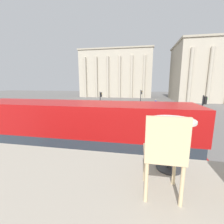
{
  "coord_description": "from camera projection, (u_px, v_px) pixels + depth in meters",
  "views": [
    {
      "loc": [
        0.76,
        -2.44,
        4.95
      ],
      "look_at": [
        -2.56,
        15.25,
        1.58
      ],
      "focal_mm": 24.0,
      "sensor_mm": 36.0,
      "label": 1
    }
  ],
  "objects": [
    {
      "name": "double_decker_bus",
      "position": [
        79.0,
        137.0,
        7.8
      ],
      "size": [
        11.41,
        2.73,
        4.04
      ],
      "rotation": [
        0.0,
        0.0,
        0.1
      ],
      "color": "black",
      "rests_on": "ground_plane"
    },
    {
      "name": "plaza_building_right",
      "position": [
        215.0,
        72.0,
        43.65
      ],
      "size": [
        22.98,
        16.63,
        16.7
      ],
      "color": "#B2A893",
      "rests_on": "ground_plane"
    },
    {
      "name": "traffic_light_far",
      "position": [
        141.0,
        97.0,
        29.18
      ],
      "size": [
        0.42,
        0.24,
        3.8
      ],
      "color": "black",
      "rests_on": "ground_plane"
    },
    {
      "name": "car_white",
      "position": [
        133.0,
        105.0,
        30.83
      ],
      "size": [
        4.2,
        1.93,
        1.35
      ],
      "rotation": [
        0.0,
        0.0,
        4.51
      ],
      "color": "black",
      "rests_on": "ground_plane"
    },
    {
      "name": "pedestrian_black",
      "position": [
        171.0,
        108.0,
        24.61
      ],
      "size": [
        0.32,
        0.32,
        1.76
      ],
      "rotation": [
        0.0,
        0.0,
        1.49
      ],
      "color": "#282B33",
      "rests_on": "ground_plane"
    },
    {
      "name": "traffic_light_near",
      "position": [
        203.0,
        111.0,
        13.3
      ],
      "size": [
        0.42,
        0.24,
        3.99
      ],
      "color": "black",
      "rests_on": "ground_plane"
    },
    {
      "name": "plaza_building_left",
      "position": [
        116.0,
        74.0,
        59.09
      ],
      "size": [
        27.56,
        11.61,
        17.75
      ],
      "color": "#B2A893",
      "rests_on": "ground_plane"
    },
    {
      "name": "car_silver",
      "position": [
        146.0,
        111.0,
        24.25
      ],
      "size": [
        4.2,
        1.93,
        1.35
      ],
      "rotation": [
        0.0,
        0.0,
        5.34
      ],
      "color": "black",
      "rests_on": "ground_plane"
    },
    {
      "name": "traffic_light_mid",
      "position": [
        101.0,
        100.0,
        23.15
      ],
      "size": [
        0.42,
        0.24,
        3.79
      ],
      "color": "black",
      "rests_on": "ground_plane"
    },
    {
      "name": "pedestrian_blue",
      "position": [
        156.0,
        103.0,
        32.45
      ],
      "size": [
        0.32,
        0.32,
        1.66
      ],
      "rotation": [
        0.0,
        0.0,
        0.56
      ],
      "color": "#282B33",
      "rests_on": "ground_plane"
    },
    {
      "name": "cafe_chair_0",
      "position": [
        164.0,
        152.0,
        1.53
      ],
      "size": [
        0.4,
        0.4,
        0.91
      ],
      "rotation": [
        0.0,
        0.0,
        0.0
      ],
      "color": "#D1B789",
      "rests_on": "cafe_floor_slab"
    },
    {
      "name": "pedestrian_red",
      "position": [
        165.0,
        106.0,
        27.63
      ],
      "size": [
        0.32,
        0.32,
        1.76
      ],
      "rotation": [
        0.0,
        0.0,
        0.73
      ],
      "color": "#282B33",
      "rests_on": "ground_plane"
    },
    {
      "name": "cafe_dining_table",
      "position": [
        172.0,
        133.0,
        2.06
      ],
      "size": [
        0.6,
        0.6,
        0.73
      ],
      "color": "#2D2D30",
      "rests_on": "cafe_floor_slab"
    }
  ]
}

